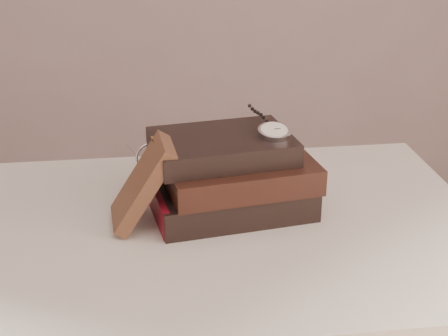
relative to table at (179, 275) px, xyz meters
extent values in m
cube|color=beige|center=(0.00, 0.00, 0.07)|extent=(1.00, 0.60, 0.04)
cube|color=white|center=(0.00, 0.00, 0.01)|extent=(0.88, 0.49, 0.08)
cylinder|color=white|center=(0.45, 0.25, -0.30)|extent=(0.05, 0.05, 0.71)
cube|color=black|center=(0.09, 0.05, 0.12)|extent=(0.28, 0.21, 0.05)
cube|color=beige|center=(0.10, 0.05, 0.12)|extent=(0.27, 0.20, 0.04)
cube|color=gold|center=(-0.03, 0.06, 0.12)|extent=(0.01, 0.01, 0.05)
cube|color=maroon|center=(-0.03, 0.03, 0.12)|extent=(0.03, 0.16, 0.05)
cube|color=black|center=(0.11, 0.05, 0.16)|extent=(0.26, 0.20, 0.04)
cube|color=beige|center=(0.11, 0.05, 0.16)|extent=(0.25, 0.18, 0.03)
cube|color=gold|center=(-0.01, 0.05, 0.16)|extent=(0.01, 0.01, 0.04)
cube|color=black|center=(0.08, 0.06, 0.20)|extent=(0.24, 0.19, 0.04)
cube|color=beige|center=(0.08, 0.06, 0.20)|extent=(0.24, 0.17, 0.03)
cube|color=gold|center=(-0.03, 0.07, 0.20)|extent=(0.01, 0.01, 0.04)
cube|color=#3C2317|center=(-0.05, 0.02, 0.16)|extent=(0.11, 0.10, 0.14)
cylinder|color=silver|center=(0.16, 0.05, 0.23)|extent=(0.06, 0.06, 0.02)
cylinder|color=white|center=(0.16, 0.05, 0.23)|extent=(0.05, 0.05, 0.01)
torus|color=silver|center=(0.16, 0.05, 0.23)|extent=(0.06, 0.06, 0.01)
cylinder|color=silver|center=(0.16, 0.08, 0.23)|extent=(0.01, 0.01, 0.01)
cube|color=black|center=(0.16, 0.05, 0.23)|extent=(0.00, 0.01, 0.00)
cube|color=black|center=(0.17, 0.05, 0.23)|extent=(0.01, 0.00, 0.00)
sphere|color=black|center=(0.16, 0.08, 0.23)|extent=(0.01, 0.01, 0.01)
sphere|color=black|center=(0.16, 0.10, 0.24)|extent=(0.01, 0.01, 0.01)
sphere|color=black|center=(0.15, 0.11, 0.24)|extent=(0.01, 0.01, 0.01)
sphere|color=black|center=(0.15, 0.13, 0.23)|extent=(0.01, 0.01, 0.01)
sphere|color=black|center=(0.15, 0.14, 0.23)|extent=(0.01, 0.01, 0.01)
sphere|color=black|center=(0.15, 0.16, 0.23)|extent=(0.01, 0.01, 0.01)
sphere|color=black|center=(0.14, 0.17, 0.23)|extent=(0.01, 0.01, 0.01)
torus|color=silver|center=(-0.04, 0.11, 0.17)|extent=(0.05, 0.02, 0.05)
torus|color=silver|center=(0.02, 0.12, 0.17)|extent=(0.05, 0.02, 0.05)
cylinder|color=silver|center=(-0.01, 0.12, 0.17)|extent=(0.02, 0.01, 0.00)
cylinder|color=silver|center=(-0.07, 0.17, 0.16)|extent=(0.02, 0.11, 0.03)
cylinder|color=silver|center=(0.03, 0.18, 0.16)|extent=(0.02, 0.11, 0.03)
camera|label=1|loc=(-0.05, -0.94, 0.61)|focal=53.38mm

